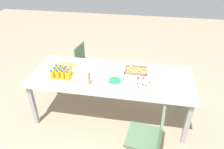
% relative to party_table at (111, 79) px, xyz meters
% --- Properties ---
extents(ground_plane, '(12.00, 12.00, 0.00)m').
position_rel_party_table_xyz_m(ground_plane, '(0.00, 0.00, -0.70)').
color(ground_plane, gray).
extents(party_table, '(2.41, 0.95, 0.76)m').
position_rel_party_table_xyz_m(party_table, '(0.00, 0.00, 0.00)').
color(party_table, silver).
rests_on(party_table, ground_plane).
extents(chair_near_right, '(0.45, 0.45, 0.83)m').
position_rel_party_table_xyz_m(chair_near_right, '(0.62, -0.82, -0.20)').
color(chair_near_right, '#4C6B4C').
rests_on(chair_near_right, ground_plane).
extents(chair_far_left, '(0.45, 0.45, 0.83)m').
position_rel_party_table_xyz_m(chair_far_left, '(-0.65, 0.82, -0.20)').
color(chair_far_left, '#4C6B4C').
rests_on(chair_far_left, ground_plane).
extents(juice_bottle_0, '(0.06, 0.06, 0.14)m').
position_rel_party_table_xyz_m(juice_bottle_0, '(-0.82, -0.23, 0.13)').
color(juice_bottle_0, '#FAAB14').
rests_on(juice_bottle_0, party_table).
extents(juice_bottle_1, '(0.06, 0.06, 0.14)m').
position_rel_party_table_xyz_m(juice_bottle_1, '(-0.74, -0.22, 0.12)').
color(juice_bottle_1, '#F9AB14').
rests_on(juice_bottle_1, party_table).
extents(juice_bottle_2, '(0.05, 0.05, 0.15)m').
position_rel_party_table_xyz_m(juice_bottle_2, '(-0.66, -0.22, 0.13)').
color(juice_bottle_2, '#F9AC14').
rests_on(juice_bottle_2, party_table).
extents(juice_bottle_3, '(0.06, 0.06, 0.14)m').
position_rel_party_table_xyz_m(juice_bottle_3, '(-0.59, -0.23, 0.13)').
color(juice_bottle_3, '#F8AB14').
rests_on(juice_bottle_3, party_table).
extents(juice_bottle_4, '(0.06, 0.06, 0.14)m').
position_rel_party_table_xyz_m(juice_bottle_4, '(-0.81, -0.14, 0.13)').
color(juice_bottle_4, '#FAAE14').
rests_on(juice_bottle_4, party_table).
extents(juice_bottle_5, '(0.06, 0.06, 0.14)m').
position_rel_party_table_xyz_m(juice_bottle_5, '(-0.74, -0.14, 0.12)').
color(juice_bottle_5, '#FAAF14').
rests_on(juice_bottle_5, party_table).
extents(juice_bottle_6, '(0.06, 0.06, 0.14)m').
position_rel_party_table_xyz_m(juice_bottle_6, '(-0.66, -0.14, 0.13)').
color(juice_bottle_6, '#F9AE14').
rests_on(juice_bottle_6, party_table).
extents(juice_bottle_7, '(0.06, 0.06, 0.14)m').
position_rel_party_table_xyz_m(juice_bottle_7, '(-0.59, -0.15, 0.12)').
color(juice_bottle_7, '#FAAB14').
rests_on(juice_bottle_7, party_table).
extents(juice_bottle_8, '(0.05, 0.05, 0.15)m').
position_rel_party_table_xyz_m(juice_bottle_8, '(-0.82, -0.07, 0.13)').
color(juice_bottle_8, '#F9AF14').
rests_on(juice_bottle_8, party_table).
extents(juice_bottle_9, '(0.06, 0.06, 0.14)m').
position_rel_party_table_xyz_m(juice_bottle_9, '(-0.74, -0.07, 0.13)').
color(juice_bottle_9, '#F9AE14').
rests_on(juice_bottle_9, party_table).
extents(juice_bottle_10, '(0.06, 0.06, 0.13)m').
position_rel_party_table_xyz_m(juice_bottle_10, '(-0.67, -0.07, 0.12)').
color(juice_bottle_10, '#F9AB14').
rests_on(juice_bottle_10, party_table).
extents(juice_bottle_11, '(0.06, 0.06, 0.13)m').
position_rel_party_table_xyz_m(juice_bottle_11, '(-0.59, -0.07, 0.12)').
color(juice_bottle_11, '#F9AE14').
rests_on(juice_bottle_11, party_table).
extents(fruit_pizza, '(0.37, 0.37, 0.05)m').
position_rel_party_table_xyz_m(fruit_pizza, '(0.46, -0.15, 0.07)').
color(fruit_pizza, tan).
rests_on(fruit_pizza, party_table).
extents(snack_tray, '(0.34, 0.24, 0.04)m').
position_rel_party_table_xyz_m(snack_tray, '(0.35, 0.21, 0.07)').
color(snack_tray, olive).
rests_on(snack_tray, party_table).
extents(plate_stack, '(0.18, 0.18, 0.02)m').
position_rel_party_table_xyz_m(plate_stack, '(0.08, -0.13, 0.07)').
color(plate_stack, '#1E8C4C').
rests_on(plate_stack, party_table).
extents(napkin_stack, '(0.15, 0.15, 0.01)m').
position_rel_party_table_xyz_m(napkin_stack, '(-0.28, -0.04, 0.07)').
color(napkin_stack, white).
rests_on(napkin_stack, party_table).
extents(cardboard_tube, '(0.04, 0.04, 0.20)m').
position_rel_party_table_xyz_m(cardboard_tube, '(-0.25, -0.27, 0.16)').
color(cardboard_tube, '#9E7A56').
rests_on(cardboard_tube, party_table).
extents(paper_folder, '(0.29, 0.24, 0.01)m').
position_rel_party_table_xyz_m(paper_folder, '(-0.77, 0.19, 0.06)').
color(paper_folder, yellow).
rests_on(paper_folder, party_table).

